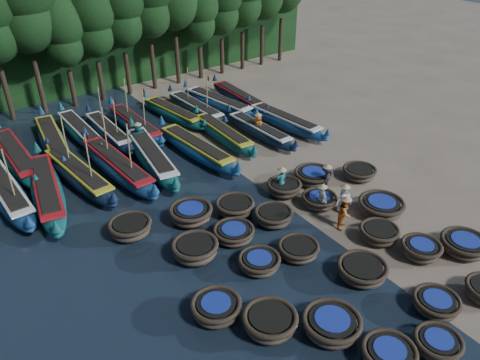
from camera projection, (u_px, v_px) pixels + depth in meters
ground at (284, 204)px, 24.99m from camera, size 120.00×120.00×0.00m
foliage_wall at (104, 24)px, 38.76m from camera, size 40.00×3.00×10.00m
coracle_1 at (389, 354)px, 16.30m from camera, size 2.09×2.09×0.71m
coracle_2 at (438, 344)px, 16.72m from camera, size 1.91×1.91×0.67m
coracle_3 at (436, 303)px, 18.42m from camera, size 1.92×1.92×0.64m
coracle_5 at (270, 322)px, 17.50m from camera, size 2.45×2.45×0.81m
coracle_6 at (332, 324)px, 17.41m from camera, size 2.51×2.51×0.77m
coracle_7 at (362, 270)px, 19.98m from camera, size 2.48×2.48×0.73m
coracle_8 at (421, 249)px, 21.15m from camera, size 2.13×2.13×0.74m
coracle_9 at (464, 245)px, 21.43m from camera, size 2.57×2.57×0.74m
coracle_10 at (216, 308)px, 18.11m from camera, size 2.12×2.12×0.76m
coracle_11 at (259, 262)px, 20.48m from camera, size 1.90×1.90×0.65m
coracle_12 at (298, 249)px, 21.19m from camera, size 2.29×2.29×0.68m
coracle_13 at (379, 233)px, 22.18m from camera, size 1.93×1.93×0.73m
coracle_14 at (381, 206)px, 23.99m from camera, size 2.45×2.45×0.81m
coracle_15 at (195, 249)px, 21.06m from camera, size 2.49×2.49×0.85m
coracle_16 at (234, 233)px, 22.23m from camera, size 2.06×2.06×0.67m
coracle_17 at (274, 216)px, 23.34m from camera, size 1.97×1.97×0.75m
coracle_18 at (319, 200)px, 24.65m from camera, size 2.18×2.18×0.67m
coracle_19 at (359, 172)px, 27.11m from camera, size 2.31×2.31×0.68m
coracle_20 at (130, 227)px, 22.49m from camera, size 2.11×2.11×0.79m
coracle_21 at (191, 213)px, 23.43m from camera, size 2.26×2.26×0.84m
coracle_22 at (235, 207)px, 24.00m from camera, size 2.44×2.44×0.78m
coracle_23 at (284, 188)px, 25.61m from camera, size 1.92×1.92×0.76m
coracle_24 at (313, 176)px, 26.68m from camera, size 2.24×2.24×0.75m
long_boat_0 at (6, 192)px, 24.94m from camera, size 1.98×9.03×3.84m
long_boat_1 at (47, 191)px, 25.00m from camera, size 3.05×9.07×1.62m
long_boat_2 at (79, 174)px, 26.52m from camera, size 2.47×8.65×3.70m
long_boat_3 at (118, 166)px, 27.29m from camera, size 2.21×9.11×3.88m
long_boat_4 at (152, 157)px, 28.29m from camera, size 2.85×8.95×1.59m
long_boat_5 at (197, 149)px, 29.26m from camera, size 2.17×8.52×1.50m
long_boat_6 at (223, 134)px, 31.22m from camera, size 1.62×7.75×1.37m
long_boat_7 at (260, 131)px, 31.70m from camera, size 1.59×7.44×1.31m
long_boat_8 at (285, 121)px, 32.93m from camera, size 2.18×8.02×1.42m
long_boat_9 at (16, 157)px, 28.24m from camera, size 1.81×9.17×1.61m
long_boat_10 at (53, 140)px, 30.25m from camera, size 2.48×8.63×1.53m
long_boat_11 at (81, 131)px, 31.48m from camera, size 1.52×8.14×1.43m
long_boat_12 at (109, 132)px, 31.47m from camera, size 1.40×7.80×3.31m
long_boat_13 at (135, 125)px, 32.38m from camera, size 1.60×8.31×3.53m
long_boat_14 at (173, 113)px, 34.23m from camera, size 2.36×7.48×1.33m
long_boat_15 at (196, 108)px, 34.97m from camera, size 1.66×7.84×3.33m
long_boat_16 at (219, 103)px, 35.74m from camera, size 2.75×8.26×1.47m
long_boat_17 at (239, 98)px, 36.79m from camera, size 1.75×7.99×1.41m
fisherman_0 at (344, 198)px, 23.96m from camera, size 0.92×0.80×1.79m
fisherman_1 at (281, 180)px, 25.33m from camera, size 0.67×0.52×1.83m
fisherman_2 at (345, 212)px, 22.81m from camera, size 1.03×0.94×1.91m
fisherman_3 at (326, 177)px, 25.85m from camera, size 1.12×0.98×1.70m
fisherman_4 at (321, 197)px, 24.04m from camera, size 0.57×0.96×1.74m
fisherman_5 at (139, 136)px, 30.07m from camera, size 1.70×1.17×1.96m
fisherman_6 at (258, 125)px, 31.56m from camera, size 0.56×0.84×1.87m
tree_5 at (61, 28)px, 33.59m from camera, size 3.68×3.68×8.68m
tree_6 at (90, 15)px, 34.38m from camera, size 4.09×4.09×9.65m
tree_7 at (119, 1)px, 35.16m from camera, size 4.51×4.51×10.63m
tree_10 at (198, 9)px, 39.28m from camera, size 3.68×3.68×8.68m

